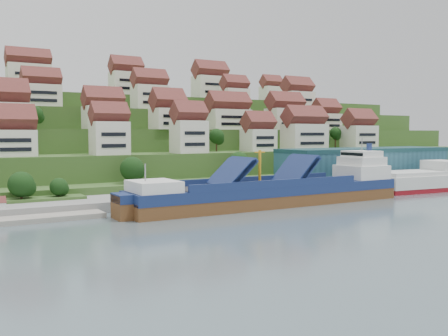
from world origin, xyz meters
TOP-DOWN VIEW (x-y plane):
  - ground at (0.00, 0.00)m, footprint 300.00×300.00m
  - quay at (20.00, 15.00)m, footprint 180.00×14.00m
  - hillside at (0.00, 103.55)m, footprint 260.00×128.00m
  - hillside_village at (0.64, 61.00)m, footprint 158.81×62.37m
  - hillside_trees at (-6.39, 44.36)m, footprint 138.88×62.29m
  - warehouse at (52.00, 17.00)m, footprint 60.00×15.00m
  - flagpole at (18.11, 10.00)m, footprint 1.28×0.16m
  - cargo_ship at (4.81, -1.10)m, footprint 69.77×10.87m
  - second_ship at (59.27, 0.90)m, footprint 33.48×14.98m

SIDE VIEW (x-z plane):
  - ground at x=0.00m, z-range 0.00..0.00m
  - quay at x=20.00m, z-range 0.00..2.20m
  - second_ship at x=59.27m, z-range -1.87..7.56m
  - cargo_ship at x=4.81m, z-range -4.68..10.69m
  - flagpole at x=18.11m, z-range 2.88..10.88m
  - warehouse at x=52.00m, z-range 2.20..12.20m
  - hillside at x=0.00m, z-range -4.84..26.16m
  - hillside_trees at x=-6.39m, z-range 0.49..32.60m
  - hillside_village at x=0.64m, z-range 9.84..39.28m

